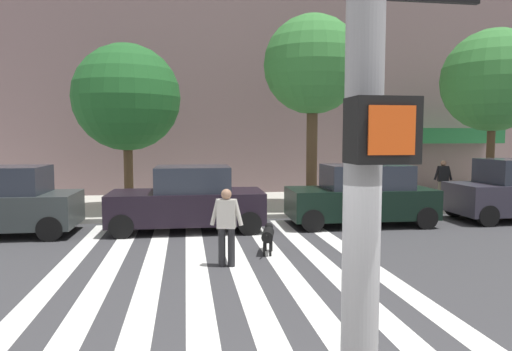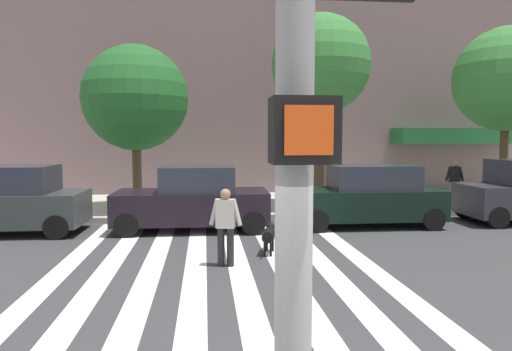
% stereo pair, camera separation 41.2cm
% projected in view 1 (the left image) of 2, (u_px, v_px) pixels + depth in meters
% --- Properties ---
extents(ground_plane, '(160.00, 160.00, 0.00)m').
position_uv_depth(ground_plane, '(252.00, 275.00, 9.02)').
color(ground_plane, '#353538').
extents(sidewalk_far, '(80.00, 6.00, 0.15)m').
position_uv_depth(sidewalk_far, '(219.00, 204.00, 17.88)').
color(sidewalk_far, '#B3B0A3').
rests_on(sidewalk_far, ground_plane).
extents(crosswalk_stripes, '(6.75, 11.40, 0.01)m').
position_uv_depth(crosswalk_stripes, '(221.00, 276.00, 8.93)').
color(crosswalk_stripes, silver).
rests_on(crosswalk_stripes, ground_plane).
extents(parked_car_behind_first, '(4.43, 2.08, 1.86)m').
position_uv_depth(parked_car_behind_first, '(188.00, 200.00, 13.28)').
color(parked_car_behind_first, black).
rests_on(parked_car_behind_first, ground_plane).
extents(parked_car_third_in_line, '(4.43, 2.05, 1.86)m').
position_uv_depth(parked_car_third_in_line, '(362.00, 196.00, 14.08)').
color(parked_car_third_in_line, black).
rests_on(parked_car_third_in_line, ground_plane).
extents(street_tree_nearest, '(3.66, 3.66, 5.74)m').
position_uv_depth(street_tree_nearest, '(127.00, 98.00, 15.79)').
color(street_tree_nearest, '#4C3823').
rests_on(street_tree_nearest, sidewalk_far).
extents(street_tree_middle, '(3.54, 3.54, 6.91)m').
position_uv_depth(street_tree_middle, '(313.00, 66.00, 16.45)').
color(street_tree_middle, '#4C3823').
rests_on(street_tree_middle, sidewalk_far).
extents(street_tree_further, '(3.85, 3.85, 6.62)m').
position_uv_depth(street_tree_further, '(493.00, 81.00, 17.37)').
color(street_tree_further, '#4C3823').
rests_on(street_tree_further, sidewalk_far).
extents(pedestrian_dog_walker, '(0.70, 0.32, 1.64)m').
position_uv_depth(pedestrian_dog_walker, '(226.00, 223.00, 9.55)').
color(pedestrian_dog_walker, black).
rests_on(pedestrian_dog_walker, ground_plane).
extents(dog_on_leash, '(0.43, 1.06, 0.65)m').
position_uv_depth(dog_on_leash, '(268.00, 234.00, 10.69)').
color(dog_on_leash, black).
rests_on(dog_on_leash, ground_plane).
extents(pedestrian_bystander, '(0.70, 0.33, 1.64)m').
position_uv_depth(pedestrian_bystander, '(443.00, 179.00, 17.86)').
color(pedestrian_bystander, '#6B6051').
rests_on(pedestrian_bystander, sidewalk_far).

